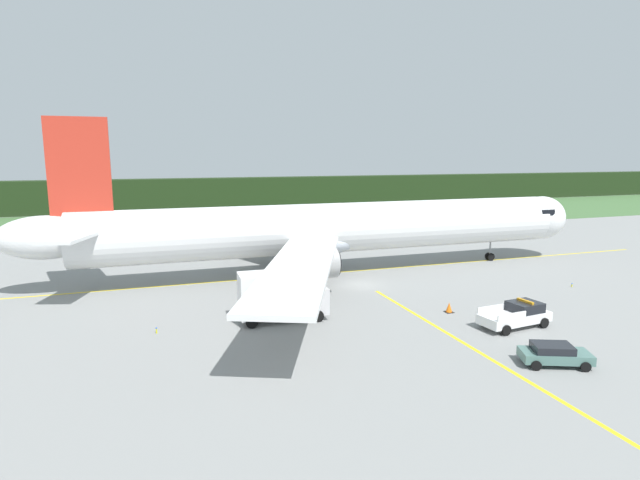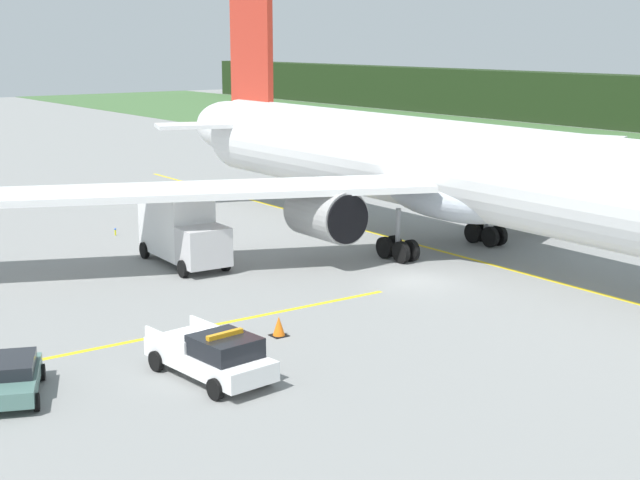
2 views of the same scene
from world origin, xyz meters
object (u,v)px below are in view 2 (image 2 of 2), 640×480
at_px(airliner, 483,175).
at_px(ops_pickup_truck, 213,355).
at_px(staff_car, 11,377).
at_px(apron_cone, 279,326).
at_px(catering_truck, 181,228).

distance_m(airliner, ops_pickup_truck, 22.03).
distance_m(airliner, staff_car, 27.52).
distance_m(ops_pickup_truck, staff_car, 6.84).
xyz_separation_m(ops_pickup_truck, apron_cone, (-2.69, 4.61, -0.50)).
relative_size(airliner, staff_car, 14.06).
relative_size(airliner, ops_pickup_truck, 10.95).
bearing_deg(ops_pickup_truck, airliner, 108.48).
bearing_deg(apron_cone, airliner, 104.68).
height_order(ops_pickup_truck, apron_cone, ops_pickup_truck).
height_order(ops_pickup_truck, staff_car, ops_pickup_truck).
xyz_separation_m(airliner, staff_car, (4.25, -26.89, -4.07)).
relative_size(airliner, catering_truck, 9.04).
bearing_deg(catering_truck, apron_cone, -11.20).
bearing_deg(airliner, catering_truck, -124.49).
bearing_deg(staff_car, apron_cone, 90.37).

